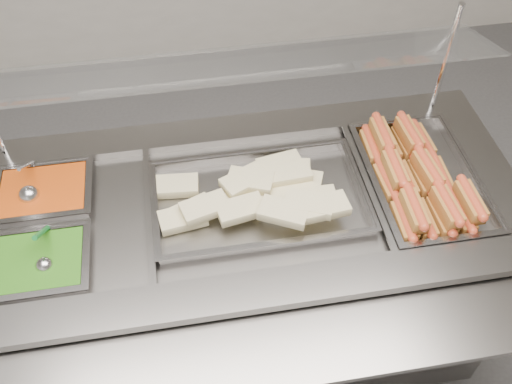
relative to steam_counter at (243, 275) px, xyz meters
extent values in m
cube|color=slate|center=(0.00, 0.00, -0.01)|extent=(1.76, 0.74, 0.85)
cube|color=gray|center=(0.00, -0.34, 0.43)|extent=(1.84, 0.13, 0.03)
cube|color=gray|center=(0.00, 0.34, 0.43)|extent=(1.84, 0.13, 0.03)
cube|color=gray|center=(0.86, 0.00, 0.43)|extent=(0.13, 0.56, 0.03)
cube|color=black|center=(0.00, 0.00, 0.32)|extent=(1.59, 0.56, 0.02)
cube|color=gray|center=(0.42, 0.00, 0.44)|extent=(0.02, 0.56, 0.01)
cube|color=gray|center=(-0.29, 0.00, 0.44)|extent=(0.02, 0.56, 0.01)
cube|color=gray|center=(0.00, -0.50, 0.39)|extent=(1.76, 0.25, 0.02)
cylinder|color=silver|center=(0.76, 0.32, 0.66)|extent=(0.02, 0.02, 0.43)
cube|color=silver|center=(0.00, 0.20, 0.81)|extent=(1.61, 0.29, 0.08)
cube|color=#A33209|center=(-0.63, 0.14, 0.40)|extent=(0.27, 0.22, 0.09)
cube|color=#18620F|center=(-0.63, -0.14, 0.40)|extent=(0.27, 0.22, 0.09)
cube|color=#97541F|center=(0.49, -0.17, 0.42)|extent=(0.06, 0.15, 0.05)
cylinder|color=#B63F20|center=(0.49, -0.17, 0.44)|extent=(0.04, 0.16, 0.03)
cube|color=#97541F|center=(0.49, 0.00, 0.42)|extent=(0.06, 0.15, 0.05)
cylinder|color=#B63F20|center=(0.49, 0.00, 0.44)|extent=(0.04, 0.16, 0.03)
cube|color=#97541F|center=(0.49, 0.17, 0.42)|extent=(0.06, 0.15, 0.05)
cylinder|color=#B63F20|center=(0.49, 0.17, 0.44)|extent=(0.04, 0.16, 0.03)
cube|color=#97541F|center=(0.55, -0.17, 0.42)|extent=(0.05, 0.15, 0.05)
cylinder|color=#B63F20|center=(0.55, -0.17, 0.44)|extent=(0.03, 0.16, 0.03)
cube|color=#97541F|center=(0.55, 0.00, 0.42)|extent=(0.05, 0.15, 0.05)
cylinder|color=#B63F20|center=(0.55, 0.00, 0.44)|extent=(0.03, 0.16, 0.03)
cube|color=#97541F|center=(0.55, 0.17, 0.42)|extent=(0.05, 0.15, 0.05)
cylinder|color=#B63F20|center=(0.55, 0.17, 0.44)|extent=(0.03, 0.16, 0.03)
cube|color=#97541F|center=(0.61, -0.17, 0.42)|extent=(0.05, 0.15, 0.05)
cylinder|color=#B63F20|center=(0.61, -0.17, 0.44)|extent=(0.03, 0.16, 0.03)
cube|color=#97541F|center=(0.61, 0.00, 0.42)|extent=(0.05, 0.15, 0.05)
cylinder|color=#B63F20|center=(0.61, 0.00, 0.44)|extent=(0.03, 0.16, 0.03)
cube|color=#97541F|center=(0.61, 0.17, 0.42)|extent=(0.06, 0.15, 0.05)
cylinder|color=#B63F20|center=(0.61, 0.17, 0.44)|extent=(0.04, 0.16, 0.03)
cube|color=#97541F|center=(0.67, -0.17, 0.42)|extent=(0.06, 0.15, 0.05)
cylinder|color=#B63F20|center=(0.67, -0.17, 0.44)|extent=(0.04, 0.16, 0.03)
cube|color=#97541F|center=(0.67, 0.00, 0.42)|extent=(0.06, 0.15, 0.05)
cylinder|color=#B63F20|center=(0.67, 0.00, 0.44)|extent=(0.04, 0.16, 0.03)
cube|color=#97541F|center=(0.67, 0.17, 0.42)|extent=(0.06, 0.15, 0.05)
cylinder|color=#B63F20|center=(0.67, 0.17, 0.44)|extent=(0.04, 0.16, 0.03)
cube|color=#97541F|center=(0.51, -0.17, 0.47)|extent=(0.06, 0.15, 0.05)
cylinder|color=#B63F20|center=(0.51, -0.17, 0.50)|extent=(0.04, 0.16, 0.03)
cube|color=#97541F|center=(0.51, 0.01, 0.47)|extent=(0.05, 0.15, 0.05)
cylinder|color=#B63F20|center=(0.51, 0.01, 0.50)|extent=(0.03, 0.16, 0.03)
cube|color=#97541F|center=(0.52, 0.17, 0.47)|extent=(0.05, 0.15, 0.05)
cylinder|color=#B63F20|center=(0.52, 0.17, 0.50)|extent=(0.03, 0.16, 0.03)
cube|color=#97541F|center=(0.62, -0.17, 0.47)|extent=(0.06, 0.15, 0.05)
cylinder|color=#B63F20|center=(0.62, -0.17, 0.50)|extent=(0.04, 0.16, 0.03)
cube|color=#97541F|center=(0.62, -0.01, 0.47)|extent=(0.06, 0.15, 0.05)
cylinder|color=#B63F20|center=(0.62, -0.01, 0.50)|extent=(0.04, 0.16, 0.03)
cube|color=#97541F|center=(0.62, 0.16, 0.47)|extent=(0.06, 0.15, 0.05)
cylinder|color=#B63F20|center=(0.62, 0.16, 0.50)|extent=(0.04, 0.16, 0.03)
cube|color=#97541F|center=(0.70, -0.16, 0.47)|extent=(0.05, 0.15, 0.05)
cylinder|color=#B63F20|center=(0.70, -0.16, 0.50)|extent=(0.03, 0.16, 0.03)
cube|color=beige|center=(0.23, -0.04, 0.44)|extent=(0.15, 0.09, 0.03)
cube|color=beige|center=(0.17, 0.01, 0.43)|extent=(0.17, 0.13, 0.03)
cube|color=beige|center=(-0.16, -0.02, 0.43)|extent=(0.17, 0.13, 0.03)
cube|color=beige|center=(0.20, 0.05, 0.43)|extent=(0.17, 0.13, 0.03)
cube|color=beige|center=(0.01, 0.00, 0.43)|extent=(0.17, 0.13, 0.03)
cube|color=beige|center=(0.18, 0.11, 0.43)|extent=(0.16, 0.11, 0.03)
cube|color=beige|center=(-0.20, 0.10, 0.43)|extent=(0.15, 0.10, 0.03)
cube|color=beige|center=(-0.19, -0.05, 0.44)|extent=(0.16, 0.10, 0.03)
cube|color=beige|center=(0.04, 0.05, 0.47)|extent=(0.17, 0.13, 0.03)
cube|color=beige|center=(0.02, 0.05, 0.47)|extent=(0.17, 0.14, 0.03)
cube|color=beige|center=(-0.12, -0.04, 0.46)|extent=(0.16, 0.12, 0.03)
cube|color=beige|center=(0.15, 0.11, 0.46)|extent=(0.16, 0.11, 0.03)
cube|color=beige|center=(0.17, 0.06, 0.46)|extent=(0.15, 0.09, 0.03)
cube|color=beige|center=(-0.01, -0.07, 0.47)|extent=(0.16, 0.11, 0.03)
cube|color=beige|center=(0.20, -0.10, 0.49)|extent=(0.17, 0.13, 0.03)
cube|color=beige|center=(0.11, -0.12, 0.49)|extent=(0.17, 0.14, 0.03)
cube|color=beige|center=(0.24, -0.12, 0.49)|extent=(0.15, 0.10, 0.03)
sphere|color=#BABABF|center=(-0.67, 0.12, 0.44)|extent=(0.07, 0.07, 0.07)
cylinder|color=#BABABF|center=(-0.67, 0.20, 0.50)|extent=(0.01, 0.15, 0.12)
sphere|color=#BABABF|center=(-0.60, -0.16, 0.44)|extent=(0.05, 0.05, 0.05)
cylinder|color=#136E2C|center=(-0.60, -0.08, 0.50)|extent=(0.02, 0.13, 0.11)
camera|label=1|loc=(-0.15, -1.19, 1.82)|focal=40.00mm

